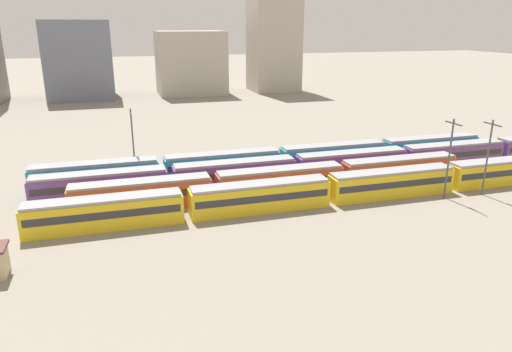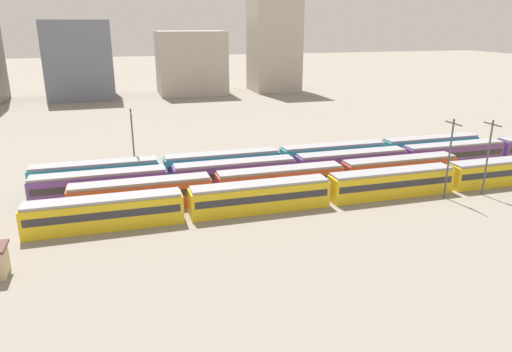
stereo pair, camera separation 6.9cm
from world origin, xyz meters
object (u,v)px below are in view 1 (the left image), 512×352
at_px(train_track_3, 280,159).
at_px(train_track_1, 280,181).
at_px(catenary_pole_0, 449,155).
at_px(catenary_pole_1, 133,140).
at_px(train_track_2, 351,163).
at_px(train_track_0, 391,183).
at_px(catenary_pole_2, 488,154).

bearing_deg(train_track_3, train_track_1, -108.86).
bearing_deg(catenary_pole_0, train_track_1, 159.31).
bearing_deg(catenary_pole_1, train_track_2, -14.55).
distance_m(train_track_2, train_track_3, 11.41).
height_order(train_track_3, catenary_pole_1, catenary_pole_1).
bearing_deg(train_track_2, train_track_1, -159.22).
xyz_separation_m(train_track_3, catenary_pole_1, (-22.59, 3.30, 3.99)).
bearing_deg(train_track_0, train_track_2, 93.86).
height_order(train_track_1, catenary_pole_0, catenary_pole_0).
xyz_separation_m(catenary_pole_0, catenary_pole_1, (-40.14, 21.66, -0.15)).
height_order(catenary_pole_0, catenary_pole_1, catenary_pole_0).
bearing_deg(train_track_0, catenary_pole_2, -14.47).
distance_m(train_track_1, catenary_pole_2, 28.52).
bearing_deg(catenary_pole_0, catenary_pole_2, -4.58).
bearing_deg(train_track_1, catenary_pole_2, -17.38).
distance_m(train_track_0, catenary_pole_1, 38.63).
height_order(train_track_2, catenary_pole_0, catenary_pole_0).
xyz_separation_m(train_track_0, catenary_pole_1, (-33.45, 18.90, 3.99)).
height_order(train_track_0, catenary_pole_2, catenary_pole_2).
height_order(train_track_0, train_track_1, same).
height_order(train_track_0, train_track_2, same).
relative_size(catenary_pole_0, catenary_pole_2, 1.04).
distance_m(train_track_0, train_track_1, 15.32).
distance_m(train_track_0, train_track_2, 10.42).
bearing_deg(train_track_3, catenary_pole_1, 171.70).
xyz_separation_m(train_track_2, catenary_pole_1, (-32.75, 8.50, 3.99)).
bearing_deg(catenary_pole_2, train_track_3, 141.17).
relative_size(train_track_0, catenary_pole_1, 8.76).
xyz_separation_m(train_track_1, train_track_3, (3.55, 10.40, 0.00)).
height_order(train_track_2, catenary_pole_1, catenary_pole_1).
bearing_deg(train_track_2, catenary_pole_1, 165.45).
xyz_separation_m(train_track_2, catenary_pole_0, (7.39, -13.17, 4.14)).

